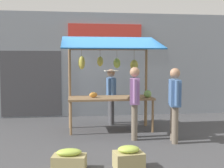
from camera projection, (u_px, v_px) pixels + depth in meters
ground_plane at (110, 130)px, 7.91m from camera, size 40.00×40.00×0.00m
street_backdrop at (101, 65)px, 9.94m from camera, size 9.00×0.30×3.40m
market_stall at (111, 72)px, 7.82m from camera, size 2.50×1.46×2.50m
vendor_with_sunhat at (111, 92)px, 8.60m from camera, size 0.41×0.69×1.59m
shopper_with_shopping_bag at (175, 99)px, 6.68m from camera, size 0.32×0.70×1.67m
shopper_with_ponytail at (135, 97)px, 6.97m from camera, size 0.31×0.70×1.69m
produce_crate_near at (129, 158)px, 5.08m from camera, size 0.53×0.42×0.40m
produce_crate_side at (69, 160)px, 5.03m from camera, size 0.61×0.42×0.36m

